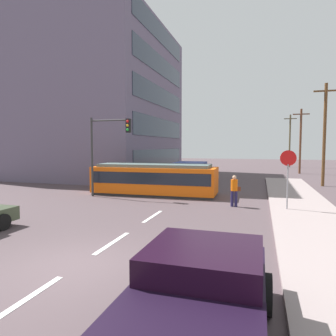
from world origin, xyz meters
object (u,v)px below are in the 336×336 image
Objects in this scene: utility_pole_mid at (325,133)px; utility_pole_far at (300,140)px; stop_sign at (288,167)px; utility_pole_distant at (290,140)px; pickup_truck_parked at (198,304)px; city_bus at (187,172)px; pedestrian_crossing at (234,189)px; streetcar_tram at (154,179)px; traffic_light_mast at (107,141)px.

utility_pole_mid is 11.45m from utility_pole_far.
utility_pole_distant reaches higher than stop_sign.
pickup_truck_parked is 11.73m from stop_sign.
city_bus is at bearing 129.56° from stop_sign.
pickup_truck_parked is 0.62× the size of utility_pole_mid.
pedestrian_crossing is at bearing -104.54° from utility_pole_far.
utility_pole_mid is (5.72, 22.43, 3.45)m from pickup_truck_parked.
pickup_truck_parked is at bearing -98.86° from utility_pole_far.
utility_pole_far is at bearing 53.77° from city_bus.
utility_pole_distant is at bearing 91.67° from utility_pole_mid.
streetcar_tram reaches higher than pickup_truck_parked.
city_bus is at bearing 80.41° from streetcar_tram.
utility_pole_distant is (5.06, 44.89, 3.32)m from pickup_truck_parked.
streetcar_tram is 14.33m from utility_pole_mid.
utility_pole_mid is (3.53, 10.99, 2.06)m from stop_sign.
pedestrian_crossing is (4.48, -8.05, -0.11)m from city_bus.
streetcar_tram is 3.93m from traffic_light_mast.
pickup_truck_parked is at bearing -104.30° from utility_pole_mid.
utility_pole_distant reaches higher than city_bus.
utility_pole_distant is (10.87, 30.37, 3.06)m from streetcar_tram.
stop_sign reaches higher than pickup_truck_parked.
city_bus is 8.38m from traffic_light_mast.
utility_pole_distant is at bearing 70.30° from streetcar_tram.
pedestrian_crossing is 8.36m from traffic_light_mast.
streetcar_tram is at bearing 111.80° from pickup_truck_parked.
stop_sign reaches higher than streetcar_tram.
stop_sign is at bearing -11.15° from pedestrian_crossing.
traffic_light_mast is (-7.92, 0.81, 2.56)m from pedestrian_crossing.
streetcar_tram is 1.05× the size of utility_pole_distant.
utility_pole_mid is at bearing 34.43° from streetcar_tram.
utility_pole_far is 0.95× the size of utility_pole_distant.
traffic_light_mast is at bearing 174.16° from pedestrian_crossing.
pickup_truck_parked is at bearing -76.26° from city_bus.
city_bus is 3.61× the size of pedestrian_crossing.
traffic_light_mast is at bearing -144.84° from streetcar_tram.
streetcar_tram is at bearing -145.57° from utility_pole_mid.
city_bus is 1.20× the size of traffic_light_mast.
stop_sign is 0.57× the size of traffic_light_mast.
stop_sign is 0.37× the size of utility_pole_distant.
streetcar_tram is at bearing -119.83° from utility_pole_far.
utility_pole_distant is (9.95, 24.90, 3.06)m from city_bus.
pedestrian_crossing is 22.84m from utility_pole_far.
streetcar_tram is 32.40m from utility_pole_distant.
utility_pole_far reaches higher than pedestrian_crossing.
pickup_truck_parked is (5.81, -14.53, -0.26)m from streetcar_tram.
streetcar_tram reaches higher than city_bus.
traffic_light_mast reaches higher than stop_sign.
traffic_light_mast is at bearing -122.79° from utility_pole_far.
utility_pole_mid is (6.12, 10.48, 3.31)m from pedestrian_crossing.
city_bus is at bearing -126.23° from utility_pole_far.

